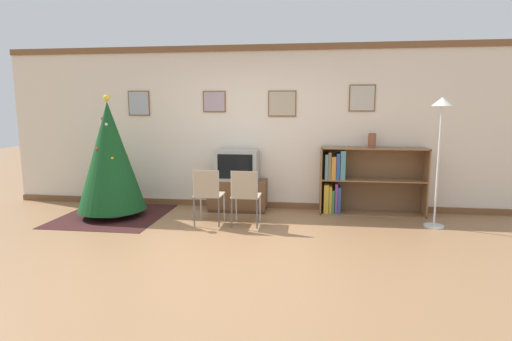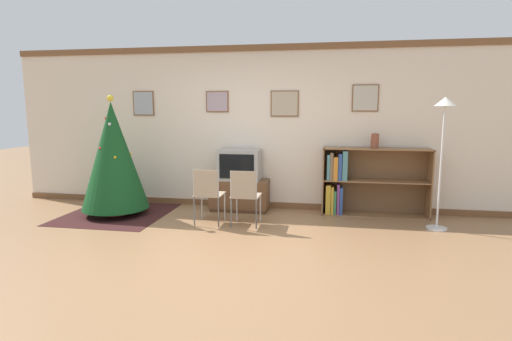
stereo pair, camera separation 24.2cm
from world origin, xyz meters
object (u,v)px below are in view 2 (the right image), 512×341
Objects in this scene: television at (239,165)px; folding_chair_left at (208,193)px; tv_console at (240,195)px; bookshelf at (357,182)px; vase at (375,141)px; christmas_tree at (113,156)px; folding_chair_right at (245,194)px; standing_lamp at (444,129)px.

folding_chair_left is (-0.27, -0.89, -0.29)m from television.
tv_console is 1.16× the size of folding_chair_left.
vase reaches higher than bookshelf.
tv_console is 1.91m from bookshelf.
christmas_tree reaches higher than television.
bookshelf is at bearing 30.66° from folding_chair_right.
tv_console is at bearing 90.00° from television.
television is at bearing 73.00° from folding_chair_left.
television is at bearing -178.19° from vase.
television is 0.98m from folding_chair_left.
bookshelf reaches higher than tv_console.
folding_chair_right is 0.50× the size of bookshelf.
christmas_tree is 2.29× the size of folding_chair_left.
christmas_tree reaches higher than folding_chair_right.
vase is at bearing 21.76° from folding_chair_left.
christmas_tree is at bearing -162.08° from tv_console.
folding_chair_left is 1.00× the size of folding_chair_right.
christmas_tree reaches higher than vase.
television is at bearing 107.00° from folding_chair_right.
tv_console is 0.96m from folding_chair_right.
television is 0.42× the size of bookshelf.
standing_lamp is (2.68, 0.33, 0.93)m from folding_chair_right.
bookshelf is at bearing 1.81° from tv_console.
tv_console is 2.33m from vase.
vase is (2.14, 0.06, 0.93)m from tv_console.
television reaches higher than tv_console.
folding_chair_right is 2.85m from standing_lamp.
tv_console is at bearing -178.26° from vase.
bookshelf is 0.89× the size of standing_lamp.
television is 0.37× the size of standing_lamp.
bookshelf is at bearing 149.44° from standing_lamp.
folding_chair_right is at bearing 0.00° from folding_chair_left.
television is at bearing -90.00° from tv_console.
christmas_tree reaches higher than standing_lamp.
folding_chair_right is 3.59× the size of vase.
christmas_tree is at bearing -170.48° from vase.
bookshelf is 1.52m from standing_lamp.
folding_chair_right reaches higher than tv_console.
vase is (4.02, 0.67, 0.24)m from christmas_tree.
vase is at bearing 1.81° from television.
vase is (1.86, 0.96, 0.71)m from folding_chair_right.
folding_chair_left is at bearing -156.12° from bookshelf.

